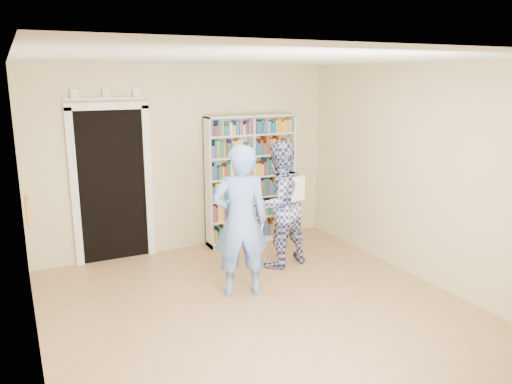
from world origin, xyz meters
TOP-DOWN VIEW (x-y plane):
  - floor at (0.00, 0.00)m, footprint 5.00×5.00m
  - ceiling at (0.00, 0.00)m, footprint 5.00×5.00m
  - wall_back at (0.00, 2.50)m, footprint 4.50×0.00m
  - wall_left at (-2.25, 0.00)m, footprint 0.00×5.00m
  - wall_right at (2.25, 0.00)m, footprint 0.00×5.00m
  - bookshelf at (0.96, 2.34)m, footprint 1.43×0.27m
  - doorway at (-1.10, 2.48)m, footprint 1.10×0.08m
  - wall_art at (-2.23, 0.20)m, footprint 0.03×0.25m
  - man_blue at (-0.00, 0.63)m, footprint 0.75×0.60m
  - man_plaid at (0.84, 1.26)m, footprint 0.95×0.80m
  - paper_sheet at (1.01, 1.03)m, footprint 0.23×0.06m

SIDE VIEW (x-z plane):
  - floor at x=0.00m, z-range 0.00..0.00m
  - man_plaid at x=0.84m, z-range 0.00..1.72m
  - man_blue at x=0.00m, z-range 0.00..1.80m
  - bookshelf at x=0.96m, z-range 0.01..1.98m
  - paper_sheet at x=1.01m, z-range 0.94..1.27m
  - doorway at x=-1.10m, z-range -0.04..2.39m
  - wall_back at x=0.00m, z-range -0.90..3.60m
  - wall_left at x=-2.25m, z-range -1.15..3.85m
  - wall_right at x=2.25m, z-range -1.15..3.85m
  - wall_art at x=-2.23m, z-range 1.27..1.52m
  - ceiling at x=0.00m, z-range 2.70..2.70m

